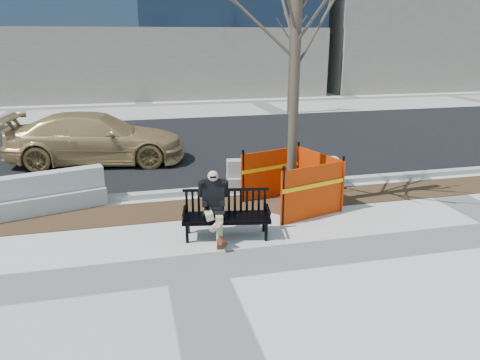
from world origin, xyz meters
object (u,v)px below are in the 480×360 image
at_px(sedan, 99,163).
at_px(seated_man, 214,236).
at_px(bench, 227,237).
at_px(tree_fence, 290,207).
at_px(jersey_barrier_left, 34,213).
at_px(jersey_barrier_right, 282,189).

bearing_deg(sedan, seated_man, -150.46).
xyz_separation_m(bench, seated_man, (-0.22, 0.08, 0.00)).
xyz_separation_m(tree_fence, sedan, (-4.20, 4.76, 0.00)).
relative_size(tree_fence, jersey_barrier_left, 2.03).
height_order(bench, jersey_barrier_right, bench).
bearing_deg(seated_man, bench, -10.75).
bearing_deg(seated_man, tree_fence, 41.21).
distance_m(tree_fence, jersey_barrier_left, 5.40).
xyz_separation_m(jersey_barrier_left, jersey_barrier_right, (5.53, 0.30, 0.00)).
bearing_deg(jersey_barrier_right, bench, -120.13).
distance_m(bench, jersey_barrier_right, 3.04).
bearing_deg(tree_fence, jersey_barrier_right, 79.86).
xyz_separation_m(tree_fence, jersey_barrier_left, (-5.32, 0.88, 0.00)).
relative_size(bench, tree_fence, 0.27).
xyz_separation_m(sedan, jersey_barrier_left, (-1.12, -3.87, 0.00)).
bearing_deg(bench, jersey_barrier_left, 160.62).
relative_size(bench, jersey_barrier_right, 0.61).
bearing_deg(bench, seated_man, 169.25).
bearing_deg(jersey_barrier_left, tree_fence, -25.74).
height_order(seated_man, jersey_barrier_left, seated_man).
bearing_deg(tree_fence, seated_man, -149.15).
bearing_deg(jersey_barrier_right, sedan, 149.04).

